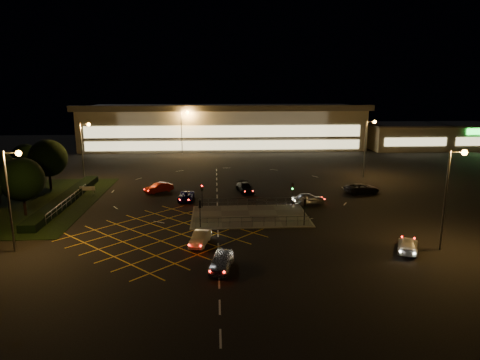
{
  "coord_description": "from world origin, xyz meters",
  "views": [
    {
      "loc": [
        -2.18,
        -52.73,
        16.01
      ],
      "look_at": [
        1.48,
        9.98,
        2.0
      ],
      "focal_mm": 32.0,
      "sensor_mm": 36.0,
      "label": 1
    }
  ],
  "objects": [
    {
      "name": "signal_sw",
      "position": [
        -4.0,
        -5.99,
        2.37
      ],
      "size": [
        0.28,
        0.3,
        3.15
      ],
      "rotation": [
        0.0,
        0.0,
        3.14
      ],
      "color": "black",
      "rests_on": "pedestrian_island"
    },
    {
      "name": "tree_e",
      "position": [
        -26.0,
        0.0,
        4.64
      ],
      "size": [
        5.4,
        5.4,
        7.35
      ],
      "color": "black",
      "rests_on": "ground"
    },
    {
      "name": "ground",
      "position": [
        0.0,
        0.0,
        0.0
      ],
      "size": [
        180.0,
        180.0,
        0.0
      ],
      "primitive_type": "plane",
      "color": "black",
      "rests_on": "ground"
    },
    {
      "name": "supermarket",
      "position": [
        0.0,
        61.95,
        5.31
      ],
      "size": [
        72.0,
        26.5,
        10.5
      ],
      "color": "beige",
      "rests_on": "ground"
    },
    {
      "name": "streetlight_sw",
      "position": [
        -21.56,
        -12.0,
        6.56
      ],
      "size": [
        1.78,
        0.56,
        10.03
      ],
      "color": "slate",
      "rests_on": "ground"
    },
    {
      "name": "signal_se",
      "position": [
        8.0,
        -5.99,
        2.37
      ],
      "size": [
        0.28,
        0.3,
        3.15
      ],
      "rotation": [
        0.0,
        0.0,
        3.14
      ],
      "color": "black",
      "rests_on": "pedestrian_island"
    },
    {
      "name": "car_approach_white",
      "position": [
        16.59,
        -14.21,
        0.66
      ],
      "size": [
        3.6,
        4.89,
        1.32
      ],
      "primitive_type": "imported",
      "rotation": [
        0.0,
        0.0,
        2.7
      ],
      "color": "silver",
      "rests_on": "ground"
    },
    {
      "name": "tree_d",
      "position": [
        -34.0,
        20.0,
        4.02
      ],
      "size": [
        4.68,
        4.68,
        6.37
      ],
      "color": "black",
      "rests_on": "ground"
    },
    {
      "name": "tree_c",
      "position": [
        -28.0,
        14.0,
        4.95
      ],
      "size": [
        5.76,
        5.76,
        7.84
      ],
      "color": "black",
      "rests_on": "ground"
    },
    {
      "name": "retail_unit_b",
      "position": [
        62.0,
        53.96,
        3.22
      ],
      "size": [
        14.8,
        14.8,
        6.35
      ],
      "color": "beige",
      "rests_on": "ground"
    },
    {
      "name": "car_queue_white",
      "position": [
        -3.84,
        -11.22,
        0.67
      ],
      "size": [
        2.3,
        4.3,
        1.35
      ],
      "primitive_type": "imported",
      "rotation": [
        0.0,
        0.0,
        6.06
      ],
      "color": "white",
      "rests_on": "ground"
    },
    {
      "name": "retail_unit_a",
      "position": [
        46.0,
        53.97,
        3.21
      ],
      "size": [
        18.8,
        14.8,
        6.35
      ],
      "color": "beige",
      "rests_on": "ground"
    },
    {
      "name": "grass_verge",
      "position": [
        -28.0,
        6.0,
        0.04
      ],
      "size": [
        18.0,
        30.0,
        0.08
      ],
      "primitive_type": "cube",
      "color": "black",
      "rests_on": "ground"
    },
    {
      "name": "streetlight_nw",
      "position": [
        -23.56,
        18.0,
        6.56
      ],
      "size": [
        1.78,
        0.56,
        10.03
      ],
      "color": "slate",
      "rests_on": "ground"
    },
    {
      "name": "car_circ_red",
      "position": [
        -10.85,
        11.07,
        0.73
      ],
      "size": [
        4.45,
        3.88,
        1.45
      ],
      "primitive_type": "imported",
      "rotation": [
        0.0,
        0.0,
        5.36
      ],
      "color": "maroon",
      "rests_on": "ground"
    },
    {
      "name": "car_far_dkgrey",
      "position": [
        2.29,
        10.18,
        0.71
      ],
      "size": [
        2.88,
        5.2,
        1.43
      ],
      "primitive_type": "imported",
      "rotation": [
        0.0,
        0.0,
        0.19
      ],
      "color": "black",
      "rests_on": "ground"
    },
    {
      "name": "signal_nw",
      "position": [
        -4.0,
        1.99,
        2.37
      ],
      "size": [
        0.28,
        0.3,
        3.15
      ],
      "color": "black",
      "rests_on": "pedestrian_island"
    },
    {
      "name": "car_left_blue",
      "position": [
        -6.4,
        5.97,
        0.62
      ],
      "size": [
        2.27,
        4.53,
        1.23
      ],
      "primitive_type": "imported",
      "rotation": [
        0.0,
        0.0,
        6.23
      ],
      "color": "#0F0D50",
      "rests_on": "ground"
    },
    {
      "name": "streetlight_ne",
      "position": [
        24.44,
        20.0,
        6.56
      ],
      "size": [
        1.78,
        0.56,
        10.03
      ],
      "color": "slate",
      "rests_on": "ground"
    },
    {
      "name": "pedestrian_island",
      "position": [
        2.0,
        -2.0,
        0.06
      ],
      "size": [
        14.0,
        9.0,
        0.12
      ],
      "primitive_type": "cube",
      "color": "#4C4944",
      "rests_on": "ground"
    },
    {
      "name": "signal_ne",
      "position": [
        8.0,
        1.99,
        2.37
      ],
      "size": [
        0.28,
        0.3,
        3.15
      ],
      "color": "black",
      "rests_on": "pedestrian_island"
    },
    {
      "name": "car_near_silver",
      "position": [
        -1.78,
        -17.31,
        0.77
      ],
      "size": [
        2.63,
        4.8,
        1.55
      ],
      "primitive_type": "imported",
      "rotation": [
        0.0,
        0.0,
        6.1
      ],
      "color": "silver",
      "rests_on": "ground"
    },
    {
      "name": "hedge",
      "position": [
        -23.0,
        6.0,
        0.5
      ],
      "size": [
        2.0,
        26.0,
        1.0
      ],
      "primitive_type": "cube",
      "color": "black",
      "rests_on": "ground"
    },
    {
      "name": "streetlight_se",
      "position": [
        20.44,
        -14.0,
        6.56
      ],
      "size": [
        1.78,
        0.56,
        10.03
      ],
      "color": "slate",
      "rests_on": "ground"
    },
    {
      "name": "streetlight_far_right",
      "position": [
        30.44,
        50.0,
        6.56
      ],
      "size": [
        1.78,
        0.56,
        10.03
      ],
      "color": "slate",
      "rests_on": "ground"
    },
    {
      "name": "car_east_grey",
      "position": [
        19.87,
        8.77,
        0.73
      ],
      "size": [
        5.61,
        3.29,
        1.47
      ],
      "primitive_type": "imported",
      "rotation": [
        0.0,
        0.0,
        1.74
      ],
      "color": "black",
      "rests_on": "ground"
    },
    {
      "name": "streetlight_far_left",
      "position": [
        -9.56,
        48.0,
        6.56
      ],
      "size": [
        1.78,
        0.56,
        10.03
      ],
      "color": "slate",
      "rests_on": "ground"
    },
    {
      "name": "car_right_silver",
      "position": [
        10.55,
        3.36,
        0.75
      ],
      "size": [
        4.56,
        2.23,
        1.5
      ],
      "primitive_type": "imported",
      "rotation": [
        0.0,
        0.0,
        1.68
      ],
      "color": "#B3B5BB",
      "rests_on": "ground"
    }
  ]
}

